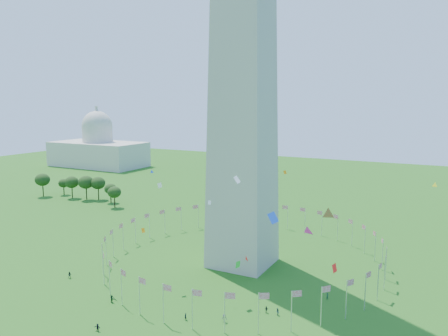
{
  "coord_description": "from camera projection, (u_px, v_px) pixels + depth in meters",
  "views": [
    {
      "loc": [
        52.73,
        -62.44,
        47.59
      ],
      "look_at": [
        1.71,
        35.0,
        30.86
      ],
      "focal_mm": 35.0,
      "sensor_mm": 36.0,
      "label": 1
    }
  ],
  "objects": [
    {
      "name": "flag_ring",
      "position": [
        242.0,
        249.0,
        129.14
      ],
      "size": [
        80.24,
        80.24,
        9.0
      ],
      "color": "silver",
      "rests_on": "ground"
    },
    {
      "name": "capitol_building",
      "position": [
        98.0,
        135.0,
        322.76
      ],
      "size": [
        70.0,
        35.0,
        46.0
      ],
      "primitive_type": null,
      "color": "beige",
      "rests_on": "ground"
    },
    {
      "name": "kites_aloft",
      "position": [
        260.0,
        226.0,
        96.14
      ],
      "size": [
        108.33,
        73.98,
        28.44
      ],
      "color": "#CC2699",
      "rests_on": "ground"
    },
    {
      "name": "tree_line_west",
      "position": [
        81.0,
        189.0,
        213.65
      ],
      "size": [
        55.13,
        15.38,
        11.63
      ],
      "color": "#264A18",
      "rests_on": "ground"
    }
  ]
}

